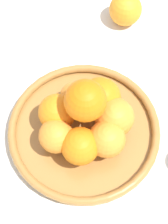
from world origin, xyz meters
The scene contains 4 objects.
ground_plane centered at (0.00, 0.00, 0.00)m, with size 4.00×4.00×0.00m, color silver.
fruit_bowl centered at (0.00, 0.00, 0.02)m, with size 0.31×0.31×0.03m.
orange_pile centered at (0.00, 0.00, 0.08)m, with size 0.19×0.19×0.14m.
stray_orange centered at (0.01, 0.32, 0.04)m, with size 0.08×0.08×0.08m, color orange.
Camera 1 is at (0.09, -0.30, 0.73)m, focal length 60.00 mm.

